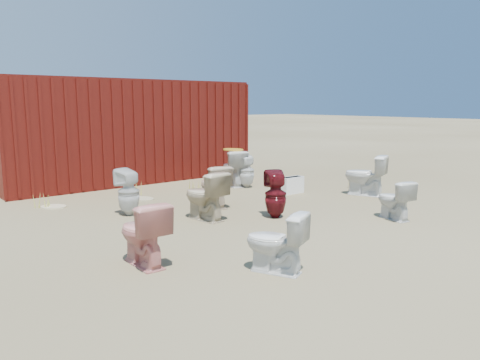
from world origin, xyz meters
TOP-DOWN VIEW (x-y plane):
  - ground at (0.00, 0.00)m, footprint 100.00×100.00m
  - shipping_container at (0.00, 5.20)m, footprint 6.00×2.40m
  - toilet_front_a at (-1.59, -1.97)m, footprint 0.64×0.78m
  - toilet_front_pink at (-2.62, -0.83)m, footprint 0.44×0.76m
  - toilet_front_c at (1.57, -1.43)m, footprint 0.50×0.70m
  - toilet_front_maroon at (0.15, -0.14)m, footprint 0.48×0.49m
  - toilet_front_e at (2.87, 0.08)m, footprint 0.72×0.93m
  - toilet_back_a at (-1.64, 1.54)m, footprint 0.43×0.43m
  - toilet_back_beige_left at (-0.83, 0.48)m, footprint 0.53×0.82m
  - toilet_back_beige_right at (-0.14, 1.17)m, footprint 0.57×0.82m
  - toilet_back_yellowlid at (1.46, 2.64)m, footprint 0.68×0.90m
  - toilet_back_e at (1.57, 2.30)m, footprint 0.39×0.40m
  - yellow_lid at (1.46, 2.64)m, footprint 0.41×0.52m
  - loose_tank at (1.86, 1.16)m, footprint 0.51×0.22m
  - loose_lid_near at (-0.86, 2.57)m, footprint 0.51×0.58m
  - loose_lid_far at (-2.44, 2.96)m, footprint 0.58×0.59m
  - weed_clump_a at (-2.56, 3.07)m, footprint 0.36×0.36m
  - weed_clump_b at (0.49, 2.72)m, footprint 0.32×0.32m
  - weed_clump_c at (1.88, 3.15)m, footprint 0.36×0.36m
  - weed_clump_d at (-0.80, 3.12)m, footprint 0.30×0.30m
  - weed_clump_e at (1.64, 3.33)m, footprint 0.34×0.34m
  - weed_clump_f at (3.32, 0.76)m, footprint 0.28×0.28m

SIDE VIEW (x-z plane):
  - ground at x=0.00m, z-range 0.00..0.00m
  - loose_lid_near at x=-0.86m, z-range 0.00..0.02m
  - loose_lid_far at x=-2.44m, z-range 0.00..0.02m
  - weed_clump_f at x=3.32m, z-range 0.00..0.23m
  - weed_clump_b at x=0.49m, z-range 0.00..0.24m
  - weed_clump_d at x=-0.80m, z-range 0.00..0.27m
  - weed_clump_a at x=-2.56m, z-range 0.00..0.28m
  - weed_clump_c at x=1.88m, z-range 0.00..0.28m
  - weed_clump_e at x=1.64m, z-range 0.00..0.33m
  - loose_tank at x=1.86m, z-range 0.00..0.35m
  - toilet_front_c at x=1.57m, z-range 0.00..0.65m
  - toilet_front_a at x=-1.59m, z-range 0.00..0.70m
  - toilet_back_e at x=1.57m, z-range 0.00..0.75m
  - toilet_back_beige_right at x=-0.14m, z-range 0.00..0.77m
  - toilet_front_pink at x=-2.62m, z-range 0.00..0.77m
  - toilet_front_maroon at x=0.15m, z-range 0.00..0.78m
  - toilet_back_a at x=-1.64m, z-range 0.00..0.79m
  - toilet_back_beige_left at x=-0.83m, z-range 0.00..0.79m
  - toilet_back_yellowlid at x=1.46m, z-range 0.00..0.82m
  - toilet_front_e at x=2.87m, z-range 0.00..0.83m
  - yellow_lid at x=1.46m, z-range 0.82..0.84m
  - shipping_container at x=0.00m, z-range 0.00..2.40m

